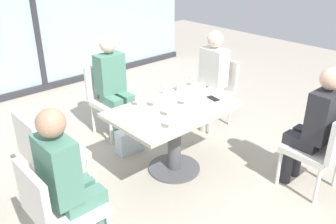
{
  "coord_description": "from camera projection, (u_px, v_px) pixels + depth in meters",
  "views": [
    {
      "loc": [
        -2.24,
        -2.38,
        2.22
      ],
      "look_at": [
        0.0,
        0.1,
        0.65
      ],
      "focal_mm": 38.26,
      "sensor_mm": 36.0,
      "label": 1
    }
  ],
  "objects": [
    {
      "name": "wine_glass_1",
      "position": [
        168.0,
        104.0,
        3.34
      ],
      "size": [
        0.07,
        0.07,
        0.18
      ],
      "color": "silver",
      "rests_on": "dining_table_main"
    },
    {
      "name": "wine_glass_0",
      "position": [
        193.0,
        75.0,
        4.08
      ],
      "size": [
        0.07,
        0.07,
        0.18
      ],
      "color": "silver",
      "rests_on": "dining_table_main"
    },
    {
      "name": "chair_far_left",
      "position": [
        47.0,
        151.0,
        3.29
      ],
      "size": [
        0.5,
        0.46,
        0.87
      ],
      "color": "silver",
      "rests_on": "ground_plane"
    },
    {
      "name": "wine_glass_2",
      "position": [
        186.0,
        94.0,
        3.58
      ],
      "size": [
        0.07,
        0.07,
        0.18
      ],
      "color": "silver",
      "rests_on": "dining_table_main"
    },
    {
      "name": "ground_plane",
      "position": [
        174.0,
        169.0,
        3.9
      ],
      "size": [
        12.0,
        12.0,
        0.0
      ],
      "primitive_type": "plane",
      "color": "#A89E8E"
    },
    {
      "name": "dining_table_main",
      "position": [
        175.0,
        125.0,
        3.67
      ],
      "size": [
        1.3,
        0.82,
        0.73
      ],
      "color": "#BCB29E",
      "rests_on": "ground_plane"
    },
    {
      "name": "chair_front_right",
      "position": [
        323.0,
        147.0,
        3.36
      ],
      "size": [
        0.46,
        0.5,
        0.87
      ],
      "color": "silver",
      "rests_on": "ground_plane"
    },
    {
      "name": "person_front_right",
      "position": [
        316.0,
        123.0,
        3.34
      ],
      "size": [
        0.34,
        0.39,
        1.26
      ],
      "color": "#28282D",
      "rests_on": "ground_plane"
    },
    {
      "name": "chair_side_end",
      "position": [
        57.0,
        207.0,
        2.59
      ],
      "size": [
        0.5,
        0.46,
        0.87
      ],
      "color": "silver",
      "rests_on": "ground_plane"
    },
    {
      "name": "handbag_0",
      "position": [
        129.0,
        141.0,
        4.16
      ],
      "size": [
        0.31,
        0.19,
        0.28
      ],
      "primitive_type": "cube",
      "rotation": [
        0.0,
        0.0,
        -0.1
      ],
      "color": "silver",
      "rests_on": "ground_plane"
    },
    {
      "name": "chair_near_window",
      "position": [
        109.0,
        95.0,
        4.49
      ],
      "size": [
        0.46,
        0.51,
        0.87
      ],
      "color": "silver",
      "rests_on": "ground_plane"
    },
    {
      "name": "wine_glass_5",
      "position": [
        170.0,
        116.0,
        3.11
      ],
      "size": [
        0.07,
        0.07,
        0.18
      ],
      "color": "silver",
      "rests_on": "dining_table_main"
    },
    {
      "name": "person_side_end",
      "position": [
        68.0,
        177.0,
        2.57
      ],
      "size": [
        0.39,
        0.34,
        1.26
      ],
      "color": "#4C7F6B",
      "rests_on": "ground_plane"
    },
    {
      "name": "chair_far_right",
      "position": [
        215.0,
        88.0,
        4.71
      ],
      "size": [
        0.5,
        0.46,
        0.87
      ],
      "color": "silver",
      "rests_on": "ground_plane"
    },
    {
      "name": "wine_glass_6",
      "position": [
        138.0,
        94.0,
        3.56
      ],
      "size": [
        0.07,
        0.07,
        0.18
      ],
      "color": "silver",
      "rests_on": "dining_table_main"
    },
    {
      "name": "person_far_right",
      "position": [
        210.0,
        76.0,
        4.56
      ],
      "size": [
        0.39,
        0.34,
        1.26
      ],
      "color": "silver",
      "rests_on": "ground_plane"
    },
    {
      "name": "wine_glass_4",
      "position": [
        154.0,
        95.0,
        3.55
      ],
      "size": [
        0.07,
        0.07,
        0.18
      ],
      "color": "silver",
      "rests_on": "dining_table_main"
    },
    {
      "name": "coffee_cup",
      "position": [
        180.0,
        87.0,
        3.99
      ],
      "size": [
        0.08,
        0.08,
        0.09
      ],
      "primitive_type": "cylinder",
      "color": "white",
      "rests_on": "dining_table_main"
    },
    {
      "name": "wine_glass_3",
      "position": [
        164.0,
        83.0,
        3.85
      ],
      "size": [
        0.07,
        0.07,
        0.18
      ],
      "color": "silver",
      "rests_on": "dining_table_main"
    },
    {
      "name": "cell_phone_on_table",
      "position": [
        213.0,
        98.0,
        3.8
      ],
      "size": [
        0.09,
        0.15,
        0.01
      ],
      "primitive_type": "cube",
      "rotation": [
        0.0,
        0.0,
        -0.18
      ],
      "color": "black",
      "rests_on": "dining_table_main"
    },
    {
      "name": "person_near_window",
      "position": [
        113.0,
        82.0,
        4.33
      ],
      "size": [
        0.34,
        0.39,
        1.26
      ],
      "color": "#4C7F6B",
      "rests_on": "ground_plane"
    },
    {
      "name": "window_wall_backdrop",
      "position": [
        34.0,
        16.0,
        5.53
      ],
      "size": [
        5.95,
        0.1,
        2.7
      ],
      "color": "#A0B7BC",
      "rests_on": "ground_plane"
    }
  ]
}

